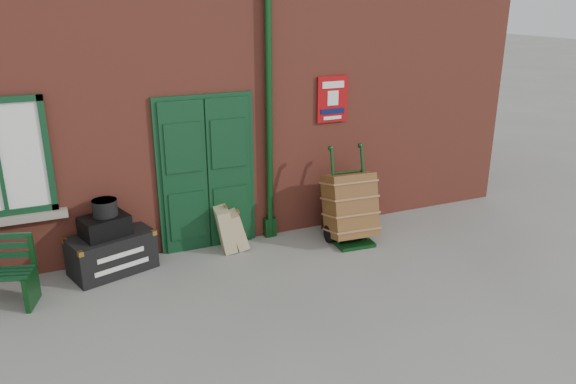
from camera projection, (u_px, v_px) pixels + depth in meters
ground at (265, 285)px, 7.23m from camera, size 80.00×80.00×0.00m
station_building at (188, 81)px, 9.53m from camera, size 10.30×4.30×4.36m
houdini_trunk at (112, 253)px, 7.52m from camera, size 1.20×0.88×0.53m
strongbox at (105, 226)px, 7.37m from camera, size 0.69×0.58×0.27m
hatbox at (105, 208)px, 7.33m from camera, size 0.40×0.40×0.21m
suitcase_back at (225, 228)px, 8.15m from camera, size 0.33×0.49×0.66m
suitcase_front at (237, 229)px, 8.23m from camera, size 0.35×0.44×0.57m
porter_trolley at (350, 207)px, 8.37m from camera, size 0.73×0.79×1.42m
dark_trunk at (347, 213)px, 8.94m from camera, size 0.82×0.66×0.51m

